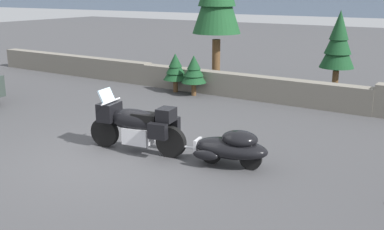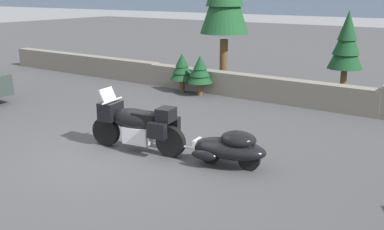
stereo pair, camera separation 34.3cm
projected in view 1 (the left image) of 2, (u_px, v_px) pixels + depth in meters
The scene contains 7 objects.
ground_plane at pixel (109, 158), 9.41m from camera, with size 80.00×80.00×0.00m, color #424244.
stone_guard_wall at pixel (255, 87), 14.41m from camera, with size 24.00×0.48×0.92m.
touring_motorcycle at pixel (136, 124), 9.63m from camera, with size 2.30×0.95×1.33m.
car_shaped_trailer at pixel (231, 147), 8.85m from camera, with size 2.23×0.94×0.76m.
pine_tree_secondary at pixel (338, 42), 14.75m from camera, with size 1.14×1.14×2.80m.
pine_sapling_near at pixel (175, 68), 15.35m from camera, with size 0.84×0.84×1.34m.
pine_sapling_farther at pixel (194, 71), 14.82m from camera, with size 0.84×0.84×1.35m.
Camera 1 is at (6.23, -6.51, 3.37)m, focal length 41.95 mm.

